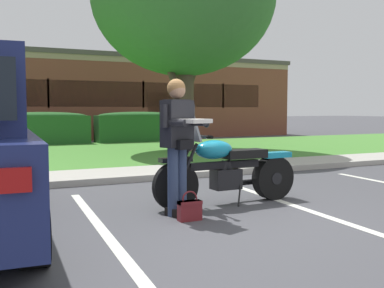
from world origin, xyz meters
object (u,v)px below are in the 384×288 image
at_px(motorcycle, 232,169).
at_px(hedge_center_left, 44,128).
at_px(rider_person, 178,135).
at_px(brick_building, 36,97).
at_px(hedge_center_right, 138,127).
at_px(handbag, 190,209).

height_order(motorcycle, hedge_center_left, motorcycle).
relative_size(rider_person, brick_building, 0.07).
xyz_separation_m(rider_person, hedge_center_left, (0.10, 12.23, -0.36)).
distance_m(hedge_center_left, hedge_center_right, 3.61).
distance_m(handbag, hedge_center_left, 12.54).
xyz_separation_m(motorcycle, hedge_center_right, (2.74, 11.90, 0.16)).
xyz_separation_m(motorcycle, hedge_center_left, (-0.87, 11.90, 0.16)).
height_order(motorcycle, handbag, motorcycle).
relative_size(motorcycle, hedge_center_left, 0.69).
bearing_deg(hedge_center_left, motorcycle, -85.80).
bearing_deg(handbag, brick_building, 88.19).
distance_m(rider_person, hedge_center_left, 12.23).
relative_size(rider_person, hedge_center_right, 0.51).
distance_m(hedge_center_right, brick_building, 6.92).
distance_m(rider_person, handbag, 0.91).
xyz_separation_m(hedge_center_left, hedge_center_right, (3.61, 0.00, 0.00)).
bearing_deg(handbag, motorcycle, 33.34).
bearing_deg(handbag, rider_person, 92.49).
distance_m(motorcycle, brick_building, 18.01).
bearing_deg(brick_building, motorcycle, -88.82).
distance_m(motorcycle, hedge_center_left, 11.93).
bearing_deg(rider_person, hedge_center_right, 73.13).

